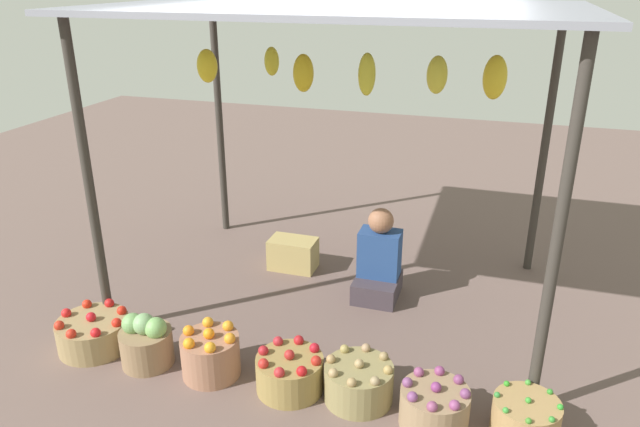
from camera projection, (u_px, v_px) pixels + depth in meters
name	position (u px, v px, depth m)	size (l,w,h in m)	color
ground_plane	(338.00, 295.00, 5.05)	(14.00, 14.00, 0.00)	#6A554F
market_stall_structure	(343.00, 33.00, 4.24)	(3.38, 2.32, 2.34)	#38332D
vendor_person	(379.00, 263.00, 4.95)	(0.36, 0.44, 0.78)	#3F353D
basket_red_tomatoes	(94.00, 333.00, 4.32)	(0.51, 0.51, 0.29)	#987E53
basket_cabbages	(146.00, 342.00, 4.12)	(0.36, 0.36, 0.39)	#8B6D4D
basket_oranges	(211.00, 354.00, 4.01)	(0.40, 0.40, 0.36)	#9D6C53
basket_red_apples	(290.00, 372.00, 3.88)	(0.44, 0.44, 0.30)	olive
basket_potatoes	(359.00, 382.00, 3.78)	(0.44, 0.44, 0.30)	#8B7E50
basket_purple_onions	(434.00, 406.00, 3.57)	(0.42, 0.42, 0.30)	#947857
basket_green_chilies	(525.00, 418.00, 3.49)	(0.39, 0.39, 0.26)	#A78250
wooden_crate_near_vendor	(293.00, 254.00, 5.46)	(0.43, 0.26, 0.29)	tan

